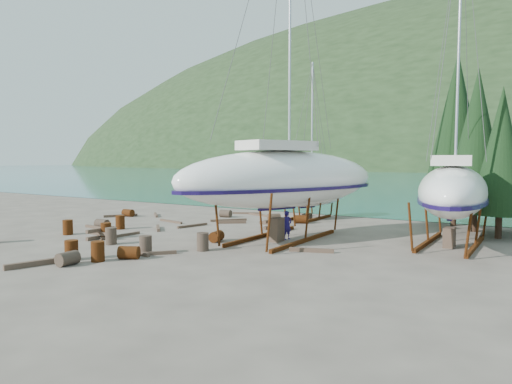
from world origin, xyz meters
The scene contains 46 objects.
ground centered at (0.00, 0.00, 0.00)m, with size 600.00×600.00×0.00m, color #5B5147.
far_house_left centered at (-60.00, 190.00, 2.92)m, with size 6.60×5.60×5.60m.
far_house_center centered at (-20.00, 190.00, 2.92)m, with size 6.60×5.60×5.60m.
cypress_near_right centered at (12.50, 12.00, 5.79)m, with size 3.60×3.60×10.00m.
cypress_mid_right centered at (14.00, 10.00, 4.92)m, with size 3.06×3.06×8.50m.
cypress_back_left centered at (11.00, 14.00, 6.66)m, with size 4.14×4.14×11.50m.
moored_boat_left centered at (-30.00, 60.00, 0.39)m, with size 2.00×5.00×6.05m.
moored_boat_mid centered at (10.00, 80.00, 0.39)m, with size 2.00×5.00×6.05m.
moored_boat_far centered at (-8.00, 110.00, 0.39)m, with size 2.00×5.00×6.05m.
large_sailboat_near centered at (3.97, 3.14, 3.40)m, with size 8.51×13.95×21.16m.
large_sailboat_far centered at (12.15, 6.24, 2.87)m, with size 4.80×11.45×17.56m.
small_sailboat_shore centered at (1.27, 11.99, 1.92)m, with size 5.02×7.58×11.64m.
worker centered at (4.13, 3.34, 0.80)m, with size 0.58×0.38×1.60m, color navy.
drum_1 centered at (-0.61, -7.13, 0.29)m, with size 0.58×0.58×0.88m, color #2D2823.
drum_2 centered at (-11.34, 5.72, 0.29)m, with size 0.58×0.58×0.88m, color #613010.
drum_3 centered at (-1.39, -6.39, 0.44)m, with size 0.58×0.58×0.88m, color #613010.
drum_4 centered at (1.80, 9.50, 0.29)m, with size 0.58×0.58×0.88m, color #613010.
drum_5 centered at (0.45, -3.75, 0.44)m, with size 0.58×0.58×0.88m, color #2D2823.
drum_6 centered at (1.24, 0.67, 0.29)m, with size 0.58×0.58×0.88m, color #613010.
drum_7 centered at (-0.17, -5.95, 0.44)m, with size 0.58×0.58×0.88m, color #613010.
drum_8 centered at (-6.73, 0.95, 0.44)m, with size 0.58×0.58×0.88m, color #613010.
drum_9 centered at (-4.64, 9.45, 0.29)m, with size 0.58×0.58×0.88m, color #2D2823.
drum_11 centered at (-0.23, 9.30, 0.29)m, with size 0.58×0.58×0.88m, color #2D2823.
drum_12 centered at (0.59, -4.89, 0.29)m, with size 0.58×0.58×0.88m, color #613010.
drum_13 centered at (-7.61, -2.22, 0.44)m, with size 0.58×0.58×0.88m, color #613010.
drum_14 centered at (-4.66, -1.85, 0.44)m, with size 0.58×0.58×0.88m, color #613010.
drum_15 centered at (-8.09, 0.62, 0.29)m, with size 0.58×0.58×0.88m, color #2D2823.
drum_16 centered at (-2.94, -2.94, 0.44)m, with size 0.58×0.58×0.88m, color #2D2823.
drum_17 centered at (2.18, -1.66, 0.44)m, with size 0.58×0.58×0.88m, color #2D2823.
timber_0 centered at (-2.95, 11.63, 0.07)m, with size 0.14×2.45×0.14m, color brown.
timber_1 centered at (6.80, 0.87, 0.10)m, with size 0.19×2.13×0.19m, color brown.
timber_2 centered at (-11.71, 5.28, 0.09)m, with size 0.19×2.55×0.19m, color brown.
timber_3 centered at (-4.37, -1.07, 0.07)m, with size 0.15×2.75×0.15m, color brown.
timber_4 centered at (-4.60, 2.17, 0.09)m, with size 0.17×2.16×0.17m, color brown.
timber_5 centered at (0.74, -3.88, 0.08)m, with size 0.16×2.62×0.16m, color brown.
timber_7 centered at (0.28, -4.05, 0.09)m, with size 0.17×1.58×0.17m, color brown.
timber_8 centered at (-2.21, 6.87, 0.09)m, with size 0.19×2.02×0.19m, color brown.
timber_9 centered at (-4.40, 12.10, 0.08)m, with size 0.15×2.38×0.15m, color brown.
timber_10 centered at (-3.07, 7.71, 0.08)m, with size 0.16×2.67×0.16m, color brown.
timber_11 centered at (-3.50, 4.22, 0.08)m, with size 0.15×2.40×0.15m, color brown.
timber_12 centered at (-8.33, 0.23, 0.08)m, with size 0.17×1.98×0.17m, color brown.
timber_15 centered at (-6.21, 5.05, 0.07)m, with size 0.15×2.49×0.15m, color brown.
timber_16 centered at (-1.57, -7.70, 0.11)m, with size 0.23×2.89×0.23m, color brown.
timber_17 centered at (-9.82, 7.20, 0.08)m, with size 0.16×2.28×0.16m, color brown.
timber_pile_fore centered at (-4.83, -2.11, 0.30)m, with size 1.80×1.80×0.60m.
timber_pile_aft centered at (1.25, 6.51, 0.30)m, with size 1.80×1.80×0.60m.
Camera 1 is at (16.20, -18.75, 4.41)m, focal length 32.00 mm.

